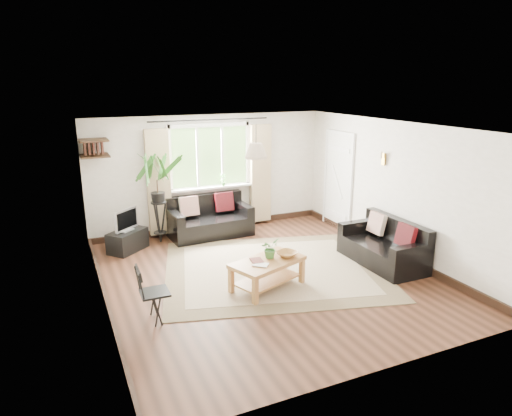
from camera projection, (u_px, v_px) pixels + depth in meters
name	position (u px, v px, depth m)	size (l,w,h in m)	color
floor	(266.00, 276.00, 7.38)	(5.50, 5.50, 0.00)	black
ceiling	(267.00, 127.00, 6.73)	(5.50, 5.50, 0.00)	white
wall_back	(210.00, 173.00, 9.47)	(5.00, 0.02, 2.40)	beige
wall_front	(382.00, 270.00, 4.64)	(5.00, 0.02, 2.40)	beige
wall_left	(97.00, 225.00, 6.07)	(0.02, 5.50, 2.40)	beige
wall_right	(394.00, 190.00, 8.04)	(0.02, 5.50, 2.40)	beige
rug	(273.00, 269.00, 7.66)	(3.56, 3.05, 0.02)	beige
window	(210.00, 157.00, 9.34)	(2.50, 0.16, 2.16)	white
door	(338.00, 182.00, 9.57)	(0.06, 0.96, 2.06)	silver
corner_shelf	(94.00, 148.00, 8.18)	(0.50, 0.50, 0.34)	black
pendant_lamp	(256.00, 147.00, 7.17)	(0.36, 0.36, 0.54)	beige
wall_sconce	(382.00, 157.00, 8.13)	(0.12, 0.12, 0.28)	beige
sofa_back	(210.00, 218.00, 9.21)	(1.63, 0.81, 0.77)	black
sofa_right	(382.00, 244.00, 7.80)	(0.78, 1.57, 0.74)	black
coffee_table	(267.00, 274.00, 6.91)	(1.12, 0.61, 0.46)	#935530
table_plant	(270.00, 248.00, 6.91)	(0.27, 0.23, 0.30)	#356729
bowl	(287.00, 254.00, 6.99)	(0.31, 0.31, 0.08)	olive
book_a	(259.00, 267.00, 6.58)	(0.16, 0.22, 0.02)	silver
book_b	(251.00, 261.00, 6.78)	(0.17, 0.23, 0.02)	#572823
tv_stand	(128.00, 241.00, 8.45)	(0.73, 0.41, 0.39)	black
tv	(126.00, 220.00, 8.34)	(0.56, 0.19, 0.43)	#A5A5AA
palm_stand	(158.00, 199.00, 8.71)	(0.68, 0.68, 1.76)	black
folding_chair	(155.00, 293.00, 5.94)	(0.40, 0.40, 0.77)	black
sill_plant	(223.00, 180.00, 9.50)	(0.14, 0.10, 0.27)	#2D6023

